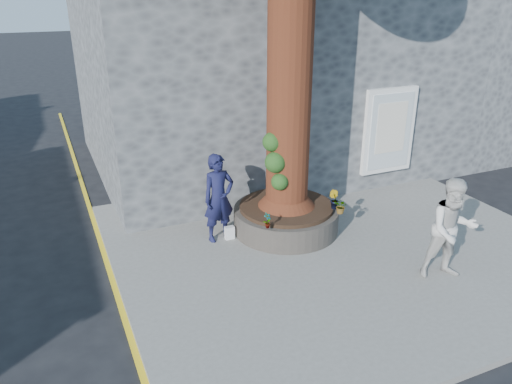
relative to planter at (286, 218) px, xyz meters
name	(u,v)px	position (x,y,z in m)	size (l,w,h in m)	color
ground	(296,288)	(-0.80, -2.00, -0.41)	(120.00, 120.00, 0.00)	black
pavement	(336,245)	(0.70, -1.00, -0.35)	(9.00, 8.00, 0.12)	slate
yellow_line	(118,298)	(-3.85, -1.00, -0.41)	(0.10, 30.00, 0.01)	yellow
stone_shop	(260,57)	(1.70, 5.20, 2.75)	(10.30, 8.30, 6.30)	#45484A
neighbour_shop	(462,49)	(9.70, 5.20, 2.59)	(6.00, 8.00, 6.00)	#45484A
planter	(286,218)	(0.00, 0.00, 0.00)	(2.30, 2.30, 0.60)	black
man	(219,198)	(-1.49, 0.18, 0.65)	(0.69, 0.45, 1.89)	#141638
woman	(452,229)	(1.86, -2.90, 0.67)	(0.94, 0.73, 1.93)	beige
shopping_bag	(230,233)	(-1.30, 0.10, -0.15)	(0.20, 0.12, 0.28)	white
plant_a	(267,221)	(-0.85, -0.85, 0.47)	(0.17, 0.12, 0.32)	gray
plant_b	(334,200)	(0.85, -0.56, 0.51)	(0.22, 0.21, 0.40)	gray
plant_c	(294,181)	(0.64, 0.85, 0.46)	(0.17, 0.17, 0.30)	gray
plant_d	(341,207)	(0.85, -0.85, 0.46)	(0.28, 0.25, 0.31)	gray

